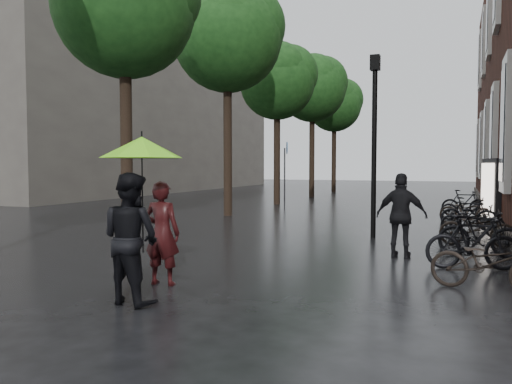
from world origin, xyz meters
The scene contains 11 objects.
ground centered at (0.00, 0.00, 0.00)m, with size 120.00×120.00×0.00m, color black.
bg_building centered at (-22.00, 28.00, 7.00)m, with size 16.00×30.00×14.00m, color #47423D.
street_trees centered at (-3.99, 15.91, 6.34)m, with size 4.33×34.03×8.91m.
person_burgundy centered at (-0.15, 2.57, 0.84)m, with size 0.61×0.40×1.67m, color black.
person_black centered at (0.04, 1.49, 0.91)m, with size 0.89×0.69×1.83m, color black.
lime_umbrella centered at (-0.11, 1.99, 2.19)m, with size 1.24×1.24×1.81m.
pedestrian_walking centered at (3.18, 6.46, 0.88)m, with size 1.03×0.43×1.76m, color black.
parked_bicycles centered at (4.61, 10.16, 0.47)m, with size 1.96×13.12×1.01m.
ad_lightbox centered at (5.29, 13.28, 1.08)m, with size 0.32×1.42×2.14m.
lamp_post centered at (2.19, 9.15, 2.91)m, with size 0.25×0.25×4.80m.
cycle_sign centered at (-2.99, 17.21, 1.97)m, with size 0.16×0.54×2.98m.
Camera 1 is at (4.24, -4.24, 1.93)m, focal length 35.00 mm.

